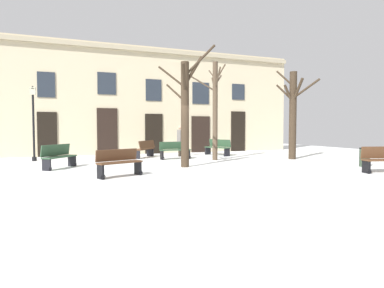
{
  "coord_description": "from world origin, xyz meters",
  "views": [
    {
      "loc": [
        -5.19,
        -11.61,
        1.6
      ],
      "look_at": [
        0.0,
        1.63,
        0.89
      ],
      "focal_mm": 30.58,
      "sensor_mm": 36.0,
      "label": 1
    }
  ],
  "objects": [
    {
      "name": "tree_foreground",
      "position": [
        -0.61,
        0.82,
        2.38
      ],
      "size": [
        2.2,
        2.43,
        5.02
      ],
      "color": "#382B1E",
      "rests_on": "ground"
    },
    {
      "name": "bench_facing_shops",
      "position": [
        0.08,
        4.23,
        0.47
      ],
      "size": [
        1.62,
        0.53,
        0.89
      ],
      "rotation": [
        0.0,
        0.0,
        0.05
      ],
      "color": "#2D4C33",
      "rests_on": "ground"
    },
    {
      "name": "bench_back_to_back_right",
      "position": [
        -3.53,
        -0.85,
        0.47
      ],
      "size": [
        1.57,
        0.97,
        0.9
      ],
      "rotation": [
        0.0,
        0.0,
        0.39
      ],
      "color": "#51331E",
      "rests_on": "ground"
    },
    {
      "name": "bench_by_litter_bin",
      "position": [
        3.14,
        5.48,
        0.47
      ],
      "size": [
        1.01,
        1.79,
        0.93
      ],
      "rotation": [
        0.0,
        0.0,
        5.03
      ],
      "color": "#2D4C33",
      "rests_on": "ground"
    },
    {
      "name": "tree_center",
      "position": [
        1.76,
        3.03,
        2.61
      ],
      "size": [
        2.06,
        2.14,
        4.83
      ],
      "color": "#4C3D2D",
      "rests_on": "ground"
    },
    {
      "name": "litter_bin",
      "position": [
        6.33,
        -1.73,
        0.39
      ],
      "size": [
        0.43,
        0.43,
        0.78
      ],
      "color": "#2D3D2D",
      "rests_on": "ground"
    },
    {
      "name": "bench_far_corner",
      "position": [
        -1.16,
        5.64,
        0.48
      ],
      "size": [
        1.51,
        1.71,
        0.92
      ],
      "rotation": [
        0.0,
        0.0,
        4.03
      ],
      "color": "#51331E",
      "rests_on": "ground"
    },
    {
      "name": "person_strolling",
      "position": [
        0.86,
        5.64,
        0.97
      ],
      "size": [
        0.42,
        0.43,
        1.74
      ],
      "rotation": [
        0.0,
        0.0,
        0.8
      ],
      "color": "#2D271E",
      "rests_on": "ground"
    },
    {
      "name": "building_facade",
      "position": [
        0.0,
        8.32,
        3.33
      ],
      "size": [
        19.43,
        0.6,
        6.57
      ],
      "color": "beige",
      "rests_on": "ground"
    },
    {
      "name": "ground_plane",
      "position": [
        0.0,
        0.0,
        0.0
      ],
      "size": [
        31.09,
        31.09,
        0.0
      ],
      "primitive_type": "plane",
      "color": "white"
    },
    {
      "name": "streetlamp",
      "position": [
        -6.55,
        5.75,
        2.21
      ],
      "size": [
        0.3,
        0.3,
        3.6
      ],
      "color": "black",
      "rests_on": "ground"
    },
    {
      "name": "tree_right_of_center",
      "position": [
        5.66,
        2.0,
        2.39
      ],
      "size": [
        1.88,
        2.04,
        4.65
      ],
      "color": "#382B1E",
      "rests_on": "ground"
    },
    {
      "name": "bench_back_to_back_left",
      "position": [
        -5.41,
        2.23,
        0.49
      ],
      "size": [
        1.34,
        1.54,
        0.95
      ],
      "rotation": [
        0.0,
        0.0,
        0.91
      ],
      "color": "#2D4C33",
      "rests_on": "ground"
    }
  ]
}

